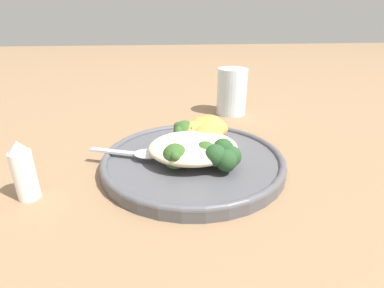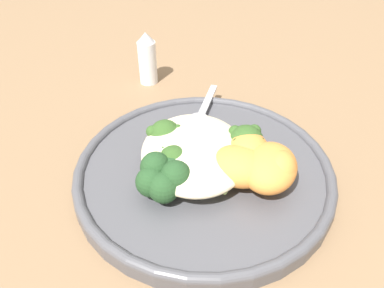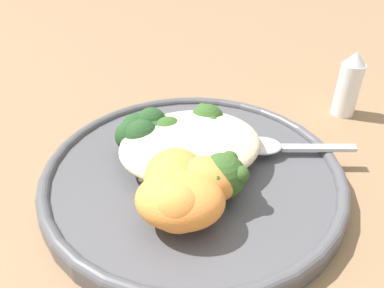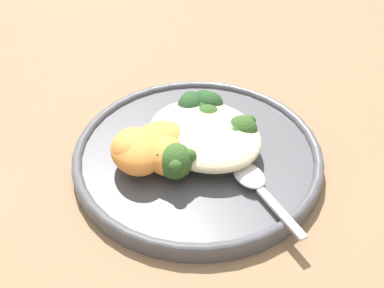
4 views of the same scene
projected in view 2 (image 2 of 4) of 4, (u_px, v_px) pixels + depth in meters
The scene contains 14 objects.
ground_plane at pixel (196, 187), 0.42m from camera, with size 4.00×4.00×0.00m, color #846647.
plate at pixel (204, 170), 0.43m from camera, with size 0.29×0.29×0.02m.
quinoa_mound at pixel (198, 152), 0.41m from camera, with size 0.14×0.12×0.03m, color beige.
broccoli_stalk_0 at pixel (244, 145), 0.41m from camera, with size 0.07×0.07×0.04m.
broccoli_stalk_1 at pixel (214, 149), 0.42m from camera, with size 0.10×0.03×0.03m.
broccoli_stalk_2 at pixel (177, 144), 0.42m from camera, with size 0.09×0.10×0.04m.
broccoli_stalk_3 at pixel (183, 164), 0.39m from camera, with size 0.04×0.09×0.04m.
sweet_potato_chunk_0 at pixel (269, 167), 0.38m from camera, with size 0.07×0.06×0.04m, color orange.
sweet_potato_chunk_1 at pixel (279, 170), 0.38m from camera, with size 0.04×0.04×0.04m, color orange.
sweet_potato_chunk_2 at pixel (239, 166), 0.39m from camera, with size 0.07×0.05×0.04m, color orange.
sweet_potato_chunk_3 at pixel (248, 151), 0.41m from camera, with size 0.06×0.05×0.04m, color orange.
kale_tuft at pixel (163, 176), 0.38m from camera, with size 0.06×0.06×0.04m.
spoon at pixel (199, 118), 0.48m from camera, with size 0.12×0.06×0.01m.
salt_shaker at pixel (147, 58), 0.58m from camera, with size 0.03×0.03×0.08m.
Camera 2 is at (0.30, -0.03, 0.30)m, focal length 35.00 mm.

